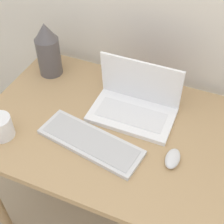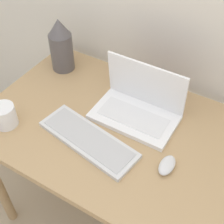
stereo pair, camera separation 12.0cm
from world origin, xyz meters
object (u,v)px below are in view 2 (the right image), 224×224
(laptop, at_px, (138,105))
(vase, at_px, (61,45))
(mug, at_px, (5,116))
(mouse, at_px, (167,165))
(keyboard, at_px, (88,139))

(laptop, bearing_deg, vase, 167.77)
(laptop, distance_m, vase, 0.49)
(laptop, bearing_deg, mug, -143.17)
(laptop, xyz_separation_m, mouse, (0.22, -0.19, -0.03))
(keyboard, xyz_separation_m, vase, (-0.37, 0.34, 0.12))
(mouse, distance_m, mug, 0.67)
(mug, bearing_deg, mouse, 11.69)
(mouse, bearing_deg, vase, 156.87)
(keyboard, distance_m, mug, 0.36)
(keyboard, xyz_separation_m, mouse, (0.32, 0.04, 0.01))
(laptop, height_order, mouse, laptop)
(vase, distance_m, mug, 0.44)
(mouse, height_order, vase, vase)
(keyboard, bearing_deg, vase, 138.04)
(mug, bearing_deg, laptop, 36.83)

